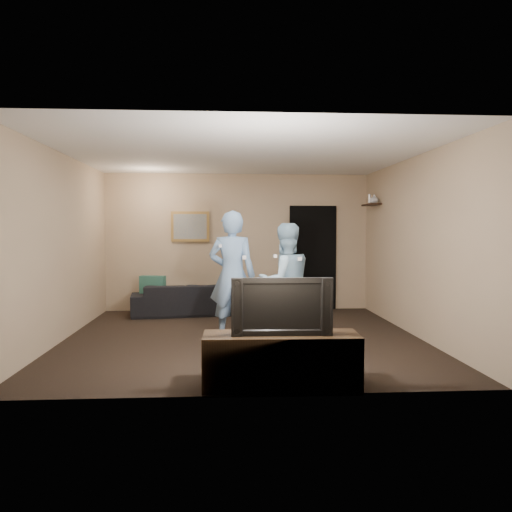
{
  "coord_description": "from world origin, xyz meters",
  "views": [
    {
      "loc": [
        -0.26,
        -7.05,
        1.54
      ],
      "look_at": [
        0.21,
        0.3,
        1.15
      ],
      "focal_mm": 35.0,
      "sensor_mm": 36.0,
      "label": 1
    }
  ],
  "objects": [
    {
      "name": "sofa",
      "position": [
        -0.96,
        2.0,
        0.28
      ],
      "size": [
        2.01,
        1.0,
        0.56
      ],
      "primitive_type": "imported",
      "rotation": [
        0.0,
        0.0,
        3.27
      ],
      "color": "black",
      "rests_on": "ground"
    },
    {
      "name": "wall_left",
      "position": [
        -2.5,
        0.0,
        1.3
      ],
      "size": [
        0.04,
        5.0,
        2.6
      ],
      "primitive_type": "cube",
      "color": "tan",
      "rests_on": "ground"
    },
    {
      "name": "throw_pillow",
      "position": [
        -1.55,
        2.0,
        0.48
      ],
      "size": [
        0.48,
        0.24,
        0.46
      ],
      "primitive_type": "cube",
      "rotation": [
        0.0,
        0.0,
        -0.22
      ],
      "color": "#194D43",
      "rests_on": "sofa"
    },
    {
      "name": "shelf_figurine",
      "position": [
        2.39,
        1.91,
        2.09
      ],
      "size": [
        0.06,
        0.06,
        0.18
      ],
      "primitive_type": "cylinder",
      "color": "#B4B4B8",
      "rests_on": "wall_shelf"
    },
    {
      "name": "painting_canvas",
      "position": [
        -0.9,
        2.45,
        1.6
      ],
      "size": [
        0.62,
        0.01,
        0.47
      ],
      "primitive_type": "cube",
      "color": "slate",
      "rests_on": "painting_frame"
    },
    {
      "name": "television",
      "position": [
        0.29,
        -2.25,
        0.8
      ],
      "size": [
        0.97,
        0.15,
        0.56
      ],
      "primitive_type": "imported",
      "rotation": [
        0.0,
        0.0,
        -0.03
      ],
      "color": "black",
      "rests_on": "tv_console"
    },
    {
      "name": "wii_player_right",
      "position": [
        0.56,
        -0.37,
        0.81
      ],
      "size": [
        0.93,
        0.82,
        1.63
      ],
      "color": "#98C3DE",
      "rests_on": "ground"
    },
    {
      "name": "wall_shelf",
      "position": [
        2.39,
        1.8,
        1.99
      ],
      "size": [
        0.2,
        0.6,
        0.03
      ],
      "primitive_type": "cube",
      "color": "black",
      "rests_on": "wall_right"
    },
    {
      "name": "wii_player_left",
      "position": [
        -0.15,
        -0.13,
        0.9
      ],
      "size": [
        0.73,
        0.57,
        1.8
      ],
      "color": "#769DCC",
      "rests_on": "ground"
    },
    {
      "name": "wall_right",
      "position": [
        2.5,
        0.0,
        1.3
      ],
      "size": [
        0.04,
        5.0,
        2.6
      ],
      "primitive_type": "cube",
      "color": "tan",
      "rests_on": "ground"
    },
    {
      "name": "doorway",
      "position": [
        1.45,
        2.47,
        1.0
      ],
      "size": [
        0.9,
        0.06,
        2.0
      ],
      "primitive_type": "cube",
      "color": "black",
      "rests_on": "ground"
    },
    {
      "name": "painting_frame",
      "position": [
        -0.9,
        2.48,
        1.6
      ],
      "size": [
        0.72,
        0.05,
        0.57
      ],
      "primitive_type": "cube",
      "color": "olive",
      "rests_on": "wall_back"
    },
    {
      "name": "shelf_vase",
      "position": [
        2.39,
        1.64,
        2.08
      ],
      "size": [
        0.19,
        0.19,
        0.16
      ],
      "primitive_type": "imported",
      "rotation": [
        0.0,
        0.0,
        -0.28
      ],
      "color": "#B2B3B7",
      "rests_on": "wall_shelf"
    },
    {
      "name": "ground",
      "position": [
        0.0,
        0.0,
        0.0
      ],
      "size": [
        5.0,
        5.0,
        0.0
      ],
      "primitive_type": "plane",
      "color": "black",
      "rests_on": "ground"
    },
    {
      "name": "tv_console",
      "position": [
        0.29,
        -2.25,
        0.25
      ],
      "size": [
        1.53,
        0.53,
        0.54
      ],
      "primitive_type": "cube",
      "rotation": [
        0.0,
        0.0,
        -0.03
      ],
      "color": "black",
      "rests_on": "ground"
    },
    {
      "name": "ceiling",
      "position": [
        0.0,
        0.0,
        2.6
      ],
      "size": [
        5.0,
        5.0,
        0.04
      ],
      "primitive_type": "cube",
      "color": "silver",
      "rests_on": "wall_back"
    },
    {
      "name": "wall_front",
      "position": [
        0.0,
        -2.5,
        1.3
      ],
      "size": [
        5.0,
        0.04,
        2.6
      ],
      "primitive_type": "cube",
      "color": "tan",
      "rests_on": "ground"
    },
    {
      "name": "wall_back",
      "position": [
        0.0,
        2.5,
        1.3
      ],
      "size": [
        5.0,
        0.04,
        2.6
      ],
      "primitive_type": "cube",
      "color": "tan",
      "rests_on": "ground"
    },
    {
      "name": "light_switch",
      "position": [
        0.85,
        2.48,
        1.3
      ],
      "size": [
        0.08,
        0.02,
        0.12
      ],
      "primitive_type": "cube",
      "color": "silver",
      "rests_on": "wall_back"
    }
  ]
}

